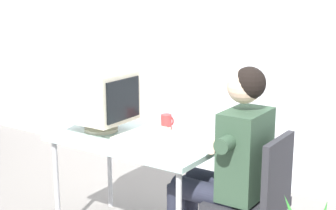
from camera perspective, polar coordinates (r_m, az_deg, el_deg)
wall_back at (r=4.31m, az=11.33°, el=10.16°), size 8.00×0.10×3.00m
desk at (r=3.40m, az=-3.35°, el=-4.58°), size 1.13×0.68×0.74m
crt_monitor at (r=3.49m, az=-7.60°, el=0.91°), size 0.40×0.39×0.41m
keyboard at (r=3.41m, az=-2.97°, el=-3.20°), size 0.19×0.44×0.03m
office_chair at (r=3.09m, az=9.96°, el=-10.20°), size 0.42×0.42×0.89m
person_seated at (r=3.10m, az=6.74°, el=-6.17°), size 0.72×0.55×1.28m
desk_mug at (r=3.53m, az=-0.16°, el=-1.92°), size 0.07×0.09×0.11m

